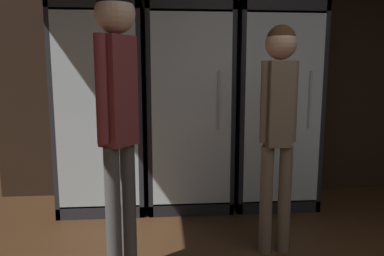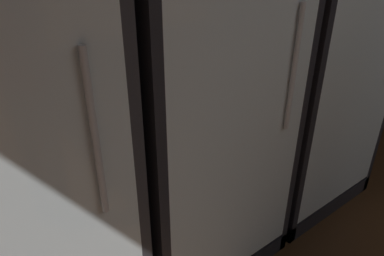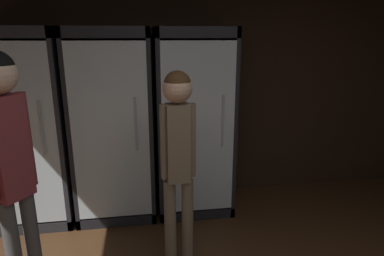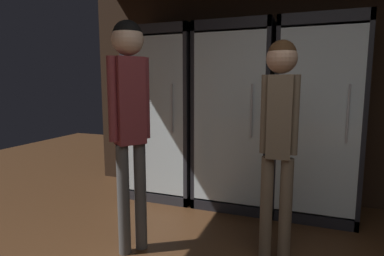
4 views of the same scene
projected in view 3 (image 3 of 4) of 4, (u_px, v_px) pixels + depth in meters
name	position (u px, v px, depth m)	size (l,w,h in m)	color
wall_back	(210.00, 75.00, 3.69)	(6.00, 0.06, 2.80)	black
cooler_far_left	(30.00, 130.00, 3.23)	(0.77, 0.68, 1.90)	#2B2B30
cooler_left	(114.00, 126.00, 3.35)	(0.77, 0.68, 1.90)	black
cooler_center	(193.00, 124.00, 3.47)	(0.77, 0.68, 1.90)	black
shopper_near	(178.00, 148.00, 2.40)	(0.26, 0.21, 1.60)	#72604C
shopper_far	(8.00, 151.00, 1.97)	(0.23, 0.28, 1.75)	#4C4C4C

